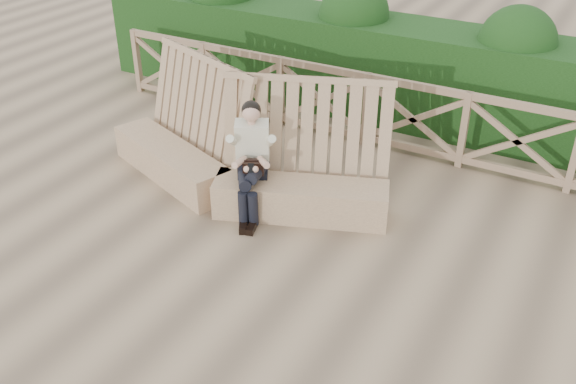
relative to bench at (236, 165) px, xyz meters
The scene contains 5 objects.
ground 2.15m from the bench, 41.17° to the right, with size 60.00×60.00×0.00m, color brown.
bench is the anchor object (origin of this frame).
woman 0.61m from the bench, 32.56° to the right, with size 0.62×0.89×1.41m.
guardrail 2.65m from the bench, 52.91° to the left, with size 10.10×0.09×1.10m.
hedge 3.69m from the bench, 64.28° to the left, with size 12.00×1.20×1.50m, color black.
Camera 1 is at (2.49, -4.54, 4.28)m, focal length 40.00 mm.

